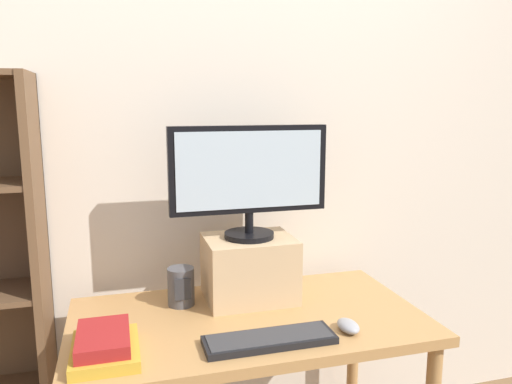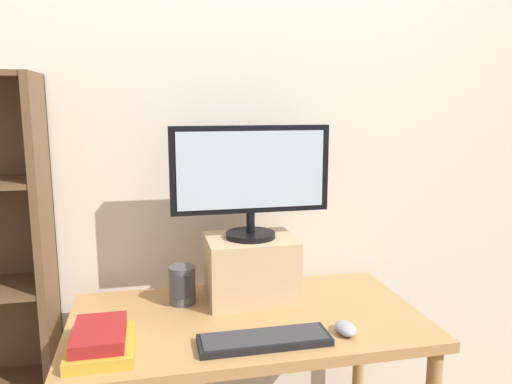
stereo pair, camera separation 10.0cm
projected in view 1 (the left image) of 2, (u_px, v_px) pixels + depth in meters
back_wall at (220, 143)px, 2.09m from camera, size 7.00×0.08×2.60m
desk at (248, 339)px, 1.77m from camera, size 1.23×0.67×0.73m
riser_box at (249, 268)px, 1.89m from camera, size 0.33×0.27×0.24m
computer_monitor at (249, 176)px, 1.83m from camera, size 0.59×0.19×0.42m
keyboard at (269, 339)px, 1.55m from camera, size 0.41×0.13×0.02m
computer_mouse at (348, 326)px, 1.63m from camera, size 0.06×0.10×0.04m
book_stack at (104, 345)px, 1.47m from camera, size 0.19×0.26×0.07m
desk_speaker at (181, 286)px, 1.84m from camera, size 0.10×0.10×0.14m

